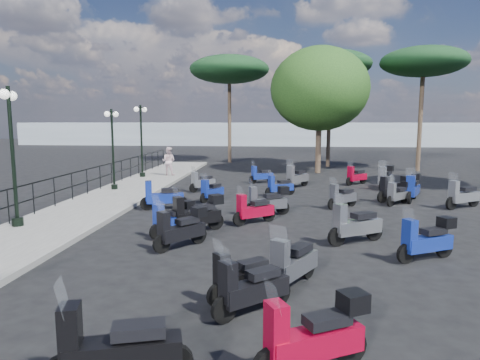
# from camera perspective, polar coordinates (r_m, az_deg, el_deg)

# --- Properties ---
(ground) EXTENTS (120.00, 120.00, 0.00)m
(ground) POSITION_cam_1_polar(r_m,az_deg,el_deg) (14.66, 3.00, -5.24)
(ground) COLOR black
(ground) RESTS_ON ground
(sidewalk) EXTENTS (3.00, 30.00, 0.15)m
(sidewalk) POSITION_cam_1_polar(r_m,az_deg,el_deg) (18.94, -16.67, -2.32)
(sidewalk) COLOR slate
(sidewalk) RESTS_ON ground
(railing) EXTENTS (0.04, 26.04, 1.10)m
(railing) POSITION_cam_1_polar(r_m,az_deg,el_deg) (19.16, -20.60, 0.11)
(railing) COLOR black
(railing) RESTS_ON sidewalk
(lamp_post_0) EXTENTS (0.64, 1.17, 4.19)m
(lamp_post_0) POSITION_cam_1_polar(r_m,az_deg,el_deg) (14.47, -28.11, 3.84)
(lamp_post_0) COLOR black
(lamp_post_0) RESTS_ON sidewalk
(lamp_post_1) EXTENTS (0.33, 1.09, 3.71)m
(lamp_post_1) POSITION_cam_1_polar(r_m,az_deg,el_deg) (20.64, -16.62, 4.64)
(lamp_post_1) COLOR black
(lamp_post_1) RESTS_ON sidewalk
(lamp_post_2) EXTENTS (0.45, 1.18, 4.05)m
(lamp_post_2) POSITION_cam_1_polar(r_m,az_deg,el_deg) (24.87, -13.02, 5.72)
(lamp_post_2) COLOR black
(lamp_post_2) RESTS_ON sidewalk
(pedestrian_far) EXTENTS (0.87, 0.71, 1.65)m
(pedestrian_far) POSITION_cam_1_polar(r_m,az_deg,el_deg) (25.31, -9.50, 2.49)
(pedestrian_far) COLOR beige
(pedestrian_far) RESTS_ON sidewalk
(scooter_0) EXTENTS (1.80, 0.77, 1.46)m
(scooter_0) POSITION_cam_1_polar(r_m,az_deg,el_deg) (5.92, -16.20, -21.06)
(scooter_0) COLOR black
(scooter_0) RESTS_ON ground
(scooter_1) EXTENTS (1.22, 1.40, 1.35)m
(scooter_1) POSITION_cam_1_polar(r_m,az_deg,el_deg) (11.41, -7.84, -6.52)
(scooter_1) COLOR black
(scooter_1) RESTS_ON ground
(scooter_2) EXTENTS (1.56, 1.23, 1.45)m
(scooter_2) POSITION_cam_1_polar(r_m,az_deg,el_deg) (12.91, -5.76, -4.61)
(scooter_2) COLOR black
(scooter_2) RESTS_ON ground
(scooter_3) EXTENTS (1.73, 0.77, 1.41)m
(scooter_3) POSITION_cam_1_polar(r_m,az_deg,el_deg) (16.34, -10.29, -2.23)
(scooter_3) COLOR black
(scooter_3) RESTS_ON ground
(scooter_4) EXTENTS (0.86, 1.39, 1.22)m
(scooter_4) POSITION_cam_1_polar(r_m,az_deg,el_deg) (17.76, -3.81, -1.52)
(scooter_4) COLOR black
(scooter_4) RESTS_ON ground
(scooter_5) EXTENTS (1.11, 1.18, 1.22)m
(scooter_5) POSITION_cam_1_polar(r_m,az_deg,el_deg) (20.34, -5.05, -0.33)
(scooter_5) COLOR black
(scooter_5) RESTS_ON ground
(scooter_6) EXTENTS (1.58, 0.99, 1.37)m
(scooter_6) POSITION_cam_1_polar(r_m,az_deg,el_deg) (6.08, 9.79, -19.89)
(scooter_6) COLOR black
(scooter_6) RESTS_ON ground
(scooter_7) EXTENTS (1.03, 1.58, 1.41)m
(scooter_7) POSITION_cam_1_polar(r_m,az_deg,el_deg) (8.78, 7.03, -11.10)
(scooter_7) COLOR black
(scooter_7) RESTS_ON ground
(scooter_8) EXTENTS (1.10, 1.35, 1.27)m
(scooter_8) POSITION_cam_1_polar(r_m,az_deg,el_deg) (12.66, -8.92, -5.23)
(scooter_8) COLOR black
(scooter_8) RESTS_ON ground
(scooter_9) EXTENTS (1.35, 1.07, 1.29)m
(scooter_9) POSITION_cam_1_polar(r_m,az_deg,el_deg) (13.91, 1.82, -4.07)
(scooter_9) COLOR black
(scooter_9) RESTS_ON ground
(scooter_10) EXTENTS (1.33, 0.88, 1.19)m
(scooter_10) POSITION_cam_1_polar(r_m,az_deg,el_deg) (19.11, 5.29, -0.89)
(scooter_10) COLOR black
(scooter_10) RESTS_ON ground
(scooter_11) EXTENTS (1.33, 0.89, 1.20)m
(scooter_11) POSITION_cam_1_polar(r_m,az_deg,el_deg) (22.92, 2.83, 0.62)
(scooter_11) COLOR black
(scooter_11) RESTS_ON ground
(scooter_12) EXTENTS (1.26, 1.10, 1.26)m
(scooter_12) POSITION_cam_1_polar(r_m,az_deg,el_deg) (8.17, 0.26, -12.91)
(scooter_12) COLOR black
(scooter_12) RESTS_ON ground
(scooter_13) EXTENTS (1.33, 1.15, 1.32)m
(scooter_13) POSITION_cam_1_polar(r_m,az_deg,el_deg) (7.62, 1.47, -14.33)
(scooter_13) COLOR black
(scooter_13) RESTS_ON ground
(scooter_14) EXTENTS (1.60, 0.88, 1.35)m
(scooter_14) POSITION_cam_1_polar(r_m,az_deg,el_deg) (15.11, 3.69, -2.88)
(scooter_14) COLOR black
(scooter_14) RESTS_ON ground
(scooter_15) EXTENTS (1.23, 1.09, 1.23)m
(scooter_15) POSITION_cam_1_polar(r_m,az_deg,el_deg) (16.84, 13.42, -2.23)
(scooter_15) COLOR black
(scooter_15) RESTS_ON ground
(scooter_16) EXTENTS (1.20, 1.55, 1.47)m
(scooter_16) POSITION_cam_1_polar(r_m,az_deg,el_deg) (21.50, 7.56, 0.32)
(scooter_16) COLOR black
(scooter_16) RESTS_ON ground
(scooter_17) EXTENTS (1.63, 1.07, 1.46)m
(scooter_17) POSITION_cam_1_polar(r_m,az_deg,el_deg) (12.11, 15.08, -5.88)
(scooter_17) COLOR black
(scooter_17) RESTS_ON ground
(scooter_18) EXTENTS (1.55, 0.97, 1.34)m
(scooter_18) POSITION_cam_1_polar(r_m,az_deg,el_deg) (11.26, 23.63, -7.33)
(scooter_18) COLOR black
(scooter_18) RESTS_ON ground
(scooter_19) EXTENTS (1.15, 1.17, 1.19)m
(scooter_19) POSITION_cam_1_polar(r_m,az_deg,el_deg) (18.15, 20.33, -1.73)
(scooter_19) COLOR black
(scooter_19) RESTS_ON ground
(scooter_20) EXTENTS (1.56, 1.02, 1.37)m
(scooter_20) POSITION_cam_1_polar(r_m,az_deg,el_deg) (18.80, 19.93, -1.17)
(scooter_20) COLOR black
(scooter_20) RESTS_ON ground
(scooter_21) EXTENTS (1.24, 1.16, 1.28)m
(scooter_21) POSITION_cam_1_polar(r_m,az_deg,el_deg) (23.10, 15.22, 0.47)
(scooter_21) COLOR black
(scooter_21) RESTS_ON ground
(scooter_25) EXTENTS (1.57, 1.04, 1.41)m
(scooter_25) POSITION_cam_1_polar(r_m,az_deg,el_deg) (18.40, 27.53, -1.88)
(scooter_25) COLOR black
(scooter_25) RESTS_ON ground
(scooter_26) EXTENTS (1.00, 1.70, 1.45)m
(scooter_26) POSITION_cam_1_polar(r_m,az_deg,el_deg) (19.17, 22.04, -1.02)
(scooter_26) COLOR black
(scooter_26) RESTS_ON ground
(scooter_27) EXTENTS (1.07, 1.66, 1.45)m
(scooter_27) POSITION_cam_1_polar(r_m,az_deg,el_deg) (22.18, 18.84, 0.29)
(scooter_27) COLOR black
(scooter_27) RESTS_ON ground
(broadleaf_tree) EXTENTS (6.17, 6.17, 7.91)m
(broadleaf_tree) POSITION_cam_1_polar(r_m,az_deg,el_deg) (27.75, 10.58, 11.84)
(broadleaf_tree) COLOR #38281E
(broadleaf_tree) RESTS_ON ground
(pine_0) EXTENTS (5.77, 5.77, 8.25)m
(pine_0) POSITION_cam_1_polar(r_m,az_deg,el_deg) (31.88, 11.99, 14.76)
(pine_0) COLOR #38281E
(pine_0) RESTS_ON ground
(pine_1) EXTENTS (5.49, 5.49, 8.04)m
(pine_1) POSITION_cam_1_polar(r_m,az_deg,el_deg) (30.85, 23.29, 14.23)
(pine_1) COLOR #38281E
(pine_1) RESTS_ON ground
(pine_2) EXTENTS (6.22, 6.22, 8.35)m
(pine_2) POSITION_cam_1_polar(r_m,az_deg,el_deg) (34.35, -1.42, 14.48)
(pine_2) COLOR #38281E
(pine_2) RESTS_ON ground
(distant_hills) EXTENTS (70.00, 8.00, 3.00)m
(distant_hills) POSITION_cam_1_polar(r_m,az_deg,el_deg) (59.29, 4.83, 6.16)
(distant_hills) COLOR gray
(distant_hills) RESTS_ON ground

